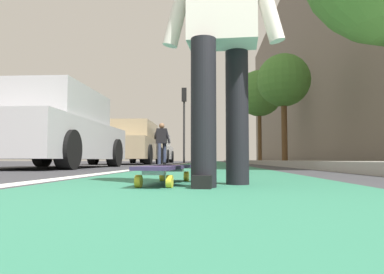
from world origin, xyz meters
name	(u,v)px	position (x,y,z in m)	size (l,w,h in m)	color
ground_plane	(208,165)	(10.00, 0.00, 0.00)	(80.00, 80.00, 0.00)	#38383D
bike_lane_paint	(210,162)	(24.00, 0.00, 0.00)	(56.00, 1.93, 0.00)	#2D7256
lane_stripe_white	(191,163)	(20.00, 1.11, 0.00)	(52.00, 0.16, 0.01)	silver
sidewalk_curb	(272,162)	(18.00, -3.24, 0.07)	(52.00, 3.20, 0.13)	#9E9B93
building_facade	(304,64)	(22.00, -5.98, 6.20)	(40.00, 1.20, 12.41)	gray
skateboard	(166,169)	(1.19, 0.20, 0.09)	(0.85, 0.27, 0.11)	yellow
skater_person	(222,25)	(1.05, -0.15, 0.94)	(0.45, 0.72, 1.64)	black
parked_car_near	(52,131)	(5.65, 2.91, 0.70)	(4.17, 1.91, 1.47)	#B7B7BC
parked_car_mid	(130,144)	(11.82, 2.84, 0.72)	(4.48, 2.03, 1.49)	tan
parked_car_far	(153,149)	(17.84, 2.94, 0.72)	(4.53, 1.94, 1.49)	#B7B7BC
traffic_light	(184,111)	(20.27, 1.51, 3.05)	(0.33, 0.28, 4.42)	#2D2D2D
street_tree_mid	(284,81)	(12.75, -2.84, 3.15)	(2.01, 2.01, 4.18)	brown
street_tree_far	(259,94)	(19.69, -2.84, 3.94)	(2.63, 2.63, 5.28)	brown
pedestrian_distant	(162,141)	(12.07, 1.71, 0.86)	(0.42, 0.65, 1.50)	#384260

